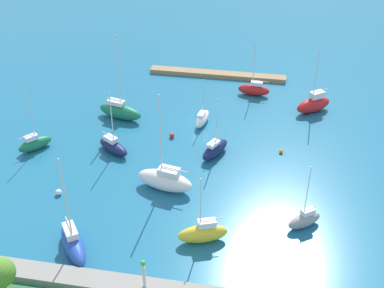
% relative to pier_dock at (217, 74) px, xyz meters
% --- Properties ---
extents(water, '(160.00, 160.00, 0.00)m').
position_rel_pier_dock_xyz_m(water, '(0.20, 18.91, -0.42)').
color(water, '#1E668C').
rests_on(water, ground).
extents(pier_dock, '(26.77, 2.22, 0.84)m').
position_rel_pier_dock_xyz_m(pier_dock, '(0.00, 0.00, 0.00)').
color(pier_dock, '#997A56').
rests_on(pier_dock, ground).
extents(harbor_beacon, '(0.56, 0.56, 3.73)m').
position_rel_pier_dock_xyz_m(harbor_beacon, '(0.41, 54.44, 2.78)').
color(harbor_beacon, silver).
rests_on(harbor_beacon, breakwater).
extents(park_tree_west, '(3.04, 3.04, 5.80)m').
position_rel_pier_dock_xyz_m(park_tree_west, '(13.49, 59.22, 5.22)').
color(park_tree_west, brown).
rests_on(park_tree_west, shoreline_park).
extents(sailboat_red_mid_basin, '(5.87, 2.13, 10.10)m').
position_rel_pier_dock_xyz_m(sailboat_red_mid_basin, '(-7.65, 6.71, 0.75)').
color(sailboat_red_mid_basin, red).
rests_on(sailboat_red_mid_basin, water).
extents(sailboat_navy_by_breakwater, '(4.29, 6.13, 9.57)m').
position_rel_pier_dock_xyz_m(sailboat_navy_by_breakwater, '(-3.34, 27.37, 0.72)').
color(sailboat_navy_by_breakwater, '#141E4C').
rests_on(sailboat_navy_by_breakwater, water).
extents(sailboat_white_west_end, '(2.37, 5.48, 8.06)m').
position_rel_pier_dock_xyz_m(sailboat_white_west_end, '(-0.01, 18.53, 0.59)').
color(sailboat_white_west_end, white).
rests_on(sailboat_white_west_end, water).
extents(sailboat_green_far_south, '(8.30, 4.32, 14.96)m').
position_rel_pier_dock_xyz_m(sailboat_green_far_south, '(14.00, 19.13, 1.02)').
color(sailboat_green_far_south, '#19724C').
rests_on(sailboat_green_far_south, water).
extents(sailboat_blue_inner_mooring, '(6.16, 7.33, 13.57)m').
position_rel_pier_dock_xyz_m(sailboat_blue_inner_mooring, '(10.22, 49.94, 0.89)').
color(sailboat_blue_inner_mooring, '#2347B2').
rests_on(sailboat_blue_inner_mooring, water).
extents(sailboat_gray_off_beacon, '(4.69, 4.01, 9.27)m').
position_rel_pier_dock_xyz_m(sailboat_gray_off_beacon, '(-16.46, 40.84, 0.65)').
color(sailboat_gray_off_beacon, gray).
rests_on(sailboat_gray_off_beacon, water).
extents(sailboat_yellow_center_basin, '(6.28, 3.74, 9.51)m').
position_rel_pier_dock_xyz_m(sailboat_yellow_center_basin, '(-4.47, 45.66, 0.91)').
color(sailboat_yellow_center_basin, yellow).
rests_on(sailboat_yellow_center_basin, water).
extents(sailboat_red_lone_south, '(6.73, 5.79, 11.65)m').
position_rel_pier_dock_xyz_m(sailboat_red_lone_south, '(-18.22, 11.06, 1.09)').
color(sailboat_red_lone_south, red).
rests_on(sailboat_red_lone_south, water).
extents(sailboat_navy_near_pier, '(6.09, 4.86, 10.37)m').
position_rel_pier_dock_xyz_m(sailboat_navy_near_pier, '(11.99, 29.19, 0.62)').
color(sailboat_navy_near_pier, '#141E4C').
rests_on(sailboat_navy_near_pier, water).
extents(sailboat_white_outer_mooring, '(8.33, 4.30, 14.52)m').
position_rel_pier_dock_xyz_m(sailboat_white_outer_mooring, '(2.22, 36.57, 1.12)').
color(sailboat_white_outer_mooring, white).
rests_on(sailboat_white_outer_mooring, water).
extents(sailboat_green_lone_north, '(4.76, 5.19, 9.72)m').
position_rel_pier_dock_xyz_m(sailboat_green_lone_north, '(24.02, 30.63, 0.68)').
color(sailboat_green_lone_north, '#19724C').
rests_on(sailboat_green_lone_north, water).
extents(mooring_buoy_orange, '(0.61, 0.61, 0.61)m').
position_rel_pier_dock_xyz_m(mooring_buoy_orange, '(-13.21, 24.96, -0.12)').
color(mooring_buoy_orange, orange).
rests_on(mooring_buoy_orange, water).
extents(mooring_buoy_white, '(0.86, 0.86, 0.86)m').
position_rel_pier_dock_xyz_m(mooring_buoy_white, '(16.16, 40.42, 0.01)').
color(mooring_buoy_white, white).
rests_on(mooring_buoy_white, water).
extents(mooring_buoy_red, '(0.80, 0.80, 0.80)m').
position_rel_pier_dock_xyz_m(mooring_buoy_red, '(4.08, 23.62, -0.02)').
color(mooring_buoy_red, red).
rests_on(mooring_buoy_red, water).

